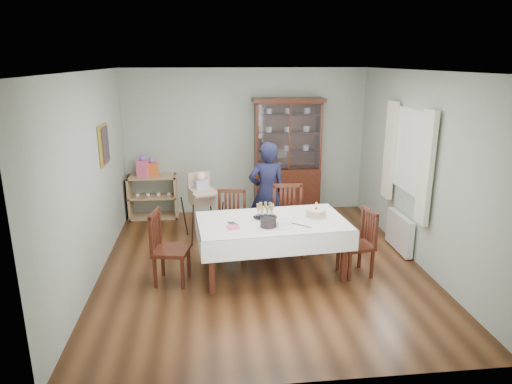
{
  "coord_description": "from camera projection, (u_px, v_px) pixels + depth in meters",
  "views": [
    {
      "loc": [
        -0.74,
        -5.94,
        2.84
      ],
      "look_at": [
        -0.06,
        0.2,
        1.04
      ],
      "focal_mm": 32.0,
      "sensor_mm": 36.0,
      "label": 1
    }
  ],
  "objects": [
    {
      "name": "napkin_stack",
      "position": [
        233.0,
        227.0,
        5.84
      ],
      "size": [
        0.18,
        0.18,
        0.02
      ],
      "primitive_type": "cube",
      "rotation": [
        0.0,
        0.0,
        0.33
      ],
      "color": "#F1588B",
      "rests_on": "dining_table"
    },
    {
      "name": "champagne_tray",
      "position": [
        265.0,
        214.0,
        6.19
      ],
      "size": [
        0.33,
        0.33,
        0.2
      ],
      "color": "silver",
      "rests_on": "dining_table"
    },
    {
      "name": "birthday_cake",
      "position": [
        316.0,
        213.0,
        6.23
      ],
      "size": [
        0.31,
        0.31,
        0.21
      ],
      "color": "white",
      "rests_on": "dining_table"
    },
    {
      "name": "china_cabinet",
      "position": [
        287.0,
        156.0,
        8.46
      ],
      "size": [
        1.3,
        0.48,
        2.18
      ],
      "color": "#431F10",
      "rests_on": "floor"
    },
    {
      "name": "window",
      "position": [
        411.0,
        152.0,
        6.63
      ],
      "size": [
        0.04,
        1.02,
        1.22
      ],
      "primitive_type": "cube",
      "color": "white",
      "rests_on": "room_shell"
    },
    {
      "name": "curtain_right",
      "position": [
        390.0,
        150.0,
        7.24
      ],
      "size": [
        0.07,
        0.3,
        1.55
      ],
      "primitive_type": "cube",
      "color": "silver",
      "rests_on": "room_shell"
    },
    {
      "name": "gift_bag_pink",
      "position": [
        143.0,
        167.0,
        8.23
      ],
      "size": [
        0.24,
        0.19,
        0.4
      ],
      "color": "#F1588B",
      "rests_on": "sideboard"
    },
    {
      "name": "radiator",
      "position": [
        399.0,
        232.0,
        6.97
      ],
      "size": [
        0.1,
        0.8,
        0.55
      ],
      "primitive_type": "cube",
      "color": "white",
      "rests_on": "floor"
    },
    {
      "name": "cutlery",
      "position": [
        230.0,
        224.0,
        5.98
      ],
      "size": [
        0.18,
        0.21,
        0.01
      ],
      "primitive_type": null,
      "rotation": [
        0.0,
        0.0,
        0.45
      ],
      "color": "silver",
      "rests_on": "dining_table"
    },
    {
      "name": "chair_end_left",
      "position": [
        171.0,
        262.0,
        5.98
      ],
      "size": [
        0.51,
        0.51,
        0.97
      ],
      "rotation": [
        0.0,
        0.0,
        1.38
      ],
      "color": "#431F10",
      "rests_on": "floor"
    },
    {
      "name": "woman",
      "position": [
        267.0,
        193.0,
        7.21
      ],
      "size": [
        0.64,
        0.47,
        1.63
      ],
      "primitive_type": "imported",
      "rotation": [
        0.0,
        0.0,
        3.28
      ],
      "color": "black",
      "rests_on": "floor"
    },
    {
      "name": "room_shell",
      "position": [
        258.0,
        141.0,
        6.57
      ],
      "size": [
        5.0,
        5.0,
        5.0
      ],
      "color": "#9EAA99",
      "rests_on": "floor"
    },
    {
      "name": "plate_stack_white",
      "position": [
        284.0,
        224.0,
        5.87
      ],
      "size": [
        0.22,
        0.22,
        0.09
      ],
      "primitive_type": "cylinder",
      "rotation": [
        0.0,
        0.0,
        0.1
      ],
      "color": "white",
      "rests_on": "dining_table"
    },
    {
      "name": "chair_far_left",
      "position": [
        231.0,
        237.0,
        6.8
      ],
      "size": [
        0.5,
        0.5,
        0.98
      ],
      "rotation": [
        0.0,
        0.0,
        -0.16
      ],
      "color": "#431F10",
      "rests_on": "floor"
    },
    {
      "name": "cake_knife",
      "position": [
        301.0,
        225.0,
        5.92
      ],
      "size": [
        0.24,
        0.22,
        0.01
      ],
      "primitive_type": "cube",
      "rotation": [
        0.0,
        0.0,
        -0.72
      ],
      "color": "silver",
      "rests_on": "dining_table"
    },
    {
      "name": "dining_table",
      "position": [
        272.0,
        246.0,
        6.23
      ],
      "size": [
        2.09,
        1.31,
        0.76
      ],
      "rotation": [
        0.0,
        0.0,
        0.08
      ],
      "color": "#431F10",
      "rests_on": "floor"
    },
    {
      "name": "high_chair",
      "position": [
        202.0,
        212.0,
        7.46
      ],
      "size": [
        0.62,
        0.62,
        1.11
      ],
      "rotation": [
        0.0,
        0.0,
        0.32
      ],
      "color": "black",
      "rests_on": "floor"
    },
    {
      "name": "picture_frame",
      "position": [
        104.0,
        145.0,
        6.61
      ],
      "size": [
        0.04,
        0.48,
        0.58
      ],
      "primitive_type": "cube",
      "color": "gold",
      "rests_on": "room_shell"
    },
    {
      "name": "floor",
      "position": [
        262.0,
        265.0,
        6.54
      ],
      "size": [
        5.0,
        5.0,
        0.0
      ],
      "primitive_type": "plane",
      "color": "#593319",
      "rests_on": "ground"
    },
    {
      "name": "plate_stack_dark",
      "position": [
        268.0,
        223.0,
        5.89
      ],
      "size": [
        0.21,
        0.21,
        0.1
      ],
      "primitive_type": "cylinder",
      "rotation": [
        0.0,
        0.0,
        0.03
      ],
      "color": "black",
      "rests_on": "dining_table"
    },
    {
      "name": "chair_end_right",
      "position": [
        356.0,
        256.0,
        6.21
      ],
      "size": [
        0.48,
        0.48,
        0.91
      ],
      "rotation": [
        0.0,
        0.0,
        -1.39
      ],
      "color": "#431F10",
      "rests_on": "floor"
    },
    {
      "name": "chair_far_right",
      "position": [
        289.0,
        234.0,
        6.86
      ],
      "size": [
        0.49,
        0.49,
        1.04
      ],
      "rotation": [
        0.0,
        0.0,
        -0.04
      ],
      "color": "#431F10",
      "rests_on": "floor"
    },
    {
      "name": "gift_bag_orange",
      "position": [
        152.0,
        168.0,
        8.25
      ],
      "size": [
        0.21,
        0.16,
        0.35
      ],
      "color": "orange",
      "rests_on": "sideboard"
    },
    {
      "name": "sideboard",
      "position": [
        153.0,
        197.0,
        8.42
      ],
      "size": [
        0.9,
        0.38,
        0.8
      ],
      "color": "tan",
      "rests_on": "floor"
    },
    {
      "name": "curtain_left",
      "position": [
        426.0,
        168.0,
        6.06
      ],
      "size": [
        0.07,
        0.3,
        1.55
      ],
      "primitive_type": "cube",
      "color": "silver",
      "rests_on": "room_shell"
    }
  ]
}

